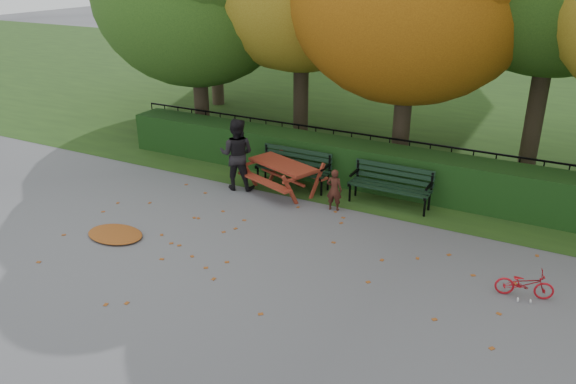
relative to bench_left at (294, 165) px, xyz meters
The scene contains 12 objects.
ground 3.96m from the bench_left, 70.65° to the right, with size 90.00×90.00×0.00m, color slate.
grass_strip 10.39m from the bench_left, 82.81° to the left, with size 90.00×90.00×0.00m, color #203B15.
hedge 1.53m from the bench_left, 31.58° to the left, with size 13.00×0.90×1.00m, color black.
iron_fence 2.06m from the bench_left, 50.89° to the left, with size 14.00×0.04×1.02m.
bench_left is the anchor object (origin of this frame).
bench_right 2.40m from the bench_left, ahead, with size 1.80×0.57×0.88m.
picnic_table 0.50m from the bench_left, 95.22° to the right, with size 2.02×1.83×0.81m.
leaf_pile 4.48m from the bench_left, 115.13° to the right, with size 1.20×0.83×0.08m, color brown.
leaf_scatter 3.68m from the bench_left, 69.08° to the right, with size 9.00×5.70×0.01m, color brown, non-canonical shape.
child 1.66m from the bench_left, 31.25° to the right, with size 0.34×0.22×0.94m, color #3E1C14.
adult 1.40m from the bench_left, 143.80° to the right, with size 0.83×0.65×1.70m, color black.
bicycle 6.05m from the bench_left, 24.58° to the right, with size 0.32×0.91×0.48m, color #B2101A.
Camera 1 is at (4.47, -7.44, 5.12)m, focal length 35.00 mm.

